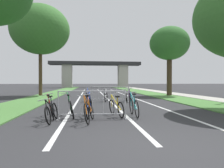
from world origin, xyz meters
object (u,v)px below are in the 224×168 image
bicycle_red_6 (51,108)px  bicycle_orange_8 (89,111)px  bicycle_blue_0 (89,107)px  bicycle_yellow_3 (116,107)px  crowd_barrier_nearest (92,105)px  bicycle_silver_4 (106,96)px  tree_left_oak_mid (40,30)px  bicycle_blue_10 (88,96)px  bicycle_teal_9 (134,106)px  tree_right_maple_mid (169,44)px  bicycle_black_1 (52,112)px  bicycle_purple_2 (130,96)px  bicycle_green_7 (71,107)px  bicycle_white_5 (126,97)px  crowd_barrier_second (111,94)px

bicycle_red_6 → bicycle_orange_8: bicycle_orange_8 is taller
bicycle_blue_0 → bicycle_yellow_3: 1.08m
crowd_barrier_nearest → bicycle_silver_4: (1.07, 6.91, -0.17)m
tree_left_oak_mid → bicycle_silver_4: bearing=-46.9°
bicycle_red_6 → bicycle_orange_8: size_ratio=1.01×
bicycle_red_6 → bicycle_yellow_3: bearing=-9.3°
bicycle_yellow_3 → bicycle_orange_8: bearing=-146.9°
bicycle_yellow_3 → bicycle_blue_10: 6.42m
crowd_barrier_nearest → bicycle_silver_4: bearing=81.2°
bicycle_teal_9 → tree_left_oak_mid: bearing=117.1°
tree_right_maple_mid → bicycle_black_1: tree_right_maple_mid is taller
tree_left_oak_mid → bicycle_red_6: (3.32, -12.86, -6.12)m
crowd_barrier_nearest → bicycle_blue_0: 0.53m
bicycle_blue_0 → bicycle_black_1: 1.55m
bicycle_purple_2 → tree_right_maple_mid: bearing=52.9°
tree_left_oak_mid → bicycle_blue_10: bearing=-53.7°
bicycle_yellow_3 → bicycle_teal_9: 0.71m
crowd_barrier_nearest → bicycle_purple_2: size_ratio=1.51×
tree_left_oak_mid → bicycle_purple_2: 11.65m
tree_right_maple_mid → bicycle_red_6: bearing=-128.7°
bicycle_yellow_3 → bicycle_teal_9: (0.70, -0.08, 0.04)m
crowd_barrier_nearest → bicycle_green_7: bearing=145.4°
bicycle_purple_2 → bicycle_white_5: size_ratio=1.00×
tree_right_maple_mid → bicycle_purple_2: tree_right_maple_mid is taller
tree_left_oak_mid → crowd_barrier_second: size_ratio=3.50×
bicycle_yellow_3 → bicycle_blue_10: size_ratio=0.99×
bicycle_blue_10 → bicycle_teal_9: bearing=-66.1°
bicycle_black_1 → bicycle_blue_10: 7.35m
bicycle_yellow_3 → bicycle_green_7: size_ratio=0.96×
bicycle_silver_4 → bicycle_teal_9: size_ratio=0.95×
bicycle_orange_8 → crowd_barrier_nearest: bearing=-93.1°
tree_left_oak_mid → bicycle_white_5: size_ratio=5.32×
bicycle_yellow_3 → bicycle_silver_4: 6.35m
bicycle_silver_4 → bicycle_blue_10: (-1.25, -0.03, 0.01)m
bicycle_blue_0 → bicycle_green_7: bicycle_green_7 is taller
bicycle_blue_0 → bicycle_purple_2: bicycle_blue_0 is taller
bicycle_red_6 → tree_left_oak_mid: bearing=91.5°
bicycle_purple_2 → bicycle_yellow_3: size_ratio=1.01×
bicycle_blue_0 → bicycle_silver_4: bicycle_blue_0 is taller
tree_right_maple_mid → bicycle_white_5: (-5.37, -5.85, -4.74)m
bicycle_black_1 → bicycle_teal_9: bearing=-162.0°
crowd_barrier_second → bicycle_blue_10: size_ratio=1.52×
bicycle_black_1 → bicycle_red_6: size_ratio=1.01×
tree_left_oak_mid → bicycle_red_6: size_ratio=5.25×
bicycle_black_1 → bicycle_yellow_3: 2.54m
bicycle_green_7 → bicycle_orange_8: 1.31m
bicycle_purple_2 → bicycle_blue_10: size_ratio=1.00×
bicycle_silver_4 → bicycle_yellow_3: bearing=-78.7°
tree_right_maple_mid → bicycle_red_6: size_ratio=4.02×
bicycle_purple_2 → bicycle_orange_8: size_ratio=1.00×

